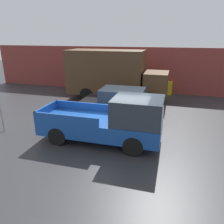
# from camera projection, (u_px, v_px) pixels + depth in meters

# --- Properties ---
(ground_plane) EXTENTS (60.00, 60.00, 0.00)m
(ground_plane) POSITION_uv_depth(u_px,v_px,m) (119.00, 138.00, 10.14)
(ground_plane) COLOR #2D2D30
(building_wall) EXTENTS (28.00, 0.15, 3.63)m
(building_wall) POSITION_uv_depth(u_px,v_px,m) (146.00, 70.00, 17.79)
(building_wall) COLOR brown
(building_wall) RESTS_ON ground
(pickup_truck) EXTENTS (5.32, 1.93, 2.13)m
(pickup_truck) POSITION_uv_depth(u_px,v_px,m) (111.00, 121.00, 9.42)
(pickup_truck) COLOR #194799
(pickup_truck) RESTS_ON ground
(car) EXTENTS (4.33, 1.96, 1.74)m
(car) POSITION_uv_depth(u_px,v_px,m) (121.00, 104.00, 12.27)
(car) COLOR black
(car) RESTS_ON ground
(delivery_truck) EXTENTS (7.10, 2.34, 3.54)m
(delivery_truck) POSITION_uv_depth(u_px,v_px,m) (112.00, 74.00, 15.65)
(delivery_truck) COLOR #4C331E
(delivery_truck) RESTS_ON ground
(newspaper_box) EXTENTS (0.45, 0.40, 1.07)m
(newspaper_box) POSITION_uv_depth(u_px,v_px,m) (169.00, 88.00, 17.43)
(newspaper_box) COLOR gold
(newspaper_box) RESTS_ON ground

